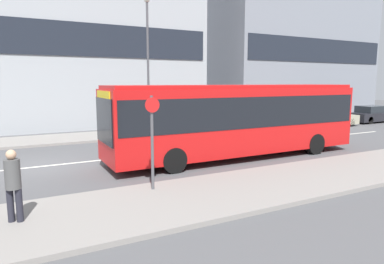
# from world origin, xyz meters

# --- Properties ---
(ground_plane) EXTENTS (120.00, 120.00, 0.00)m
(ground_plane) POSITION_xyz_m (0.00, 0.00, 0.00)
(ground_plane) COLOR #4F4F51
(sidewalk_near) EXTENTS (44.00, 3.50, 0.13)m
(sidewalk_near) POSITION_xyz_m (0.00, -6.25, 0.07)
(sidewalk_near) COLOR gray
(sidewalk_near) RESTS_ON ground_plane
(sidewalk_far) EXTENTS (44.00, 3.50, 0.13)m
(sidewalk_far) POSITION_xyz_m (0.00, 6.25, 0.07)
(sidewalk_far) COLOR gray
(sidewalk_far) RESTS_ON ground_plane
(lane_centerline) EXTENTS (41.80, 0.16, 0.01)m
(lane_centerline) POSITION_xyz_m (0.00, 0.00, 0.00)
(lane_centerline) COLOR silver
(lane_centerline) RESTS_ON ground_plane
(apartment_block_right_tower) EXTENTS (17.82, 6.35, 23.01)m
(apartment_block_right_tower) POSITION_xyz_m (25.71, 12.64, 11.50)
(apartment_block_right_tower) COLOR gray
(apartment_block_right_tower) RESTS_ON ground_plane
(city_bus) EXTENTS (11.69, 2.61, 3.20)m
(city_bus) POSITION_xyz_m (7.93, -2.19, 1.85)
(city_bus) COLOR red
(city_bus) RESTS_ON ground_plane
(parked_car_0) EXTENTS (4.28, 1.72, 1.27)m
(parked_car_0) POSITION_xyz_m (15.55, 3.59, 0.61)
(parked_car_0) COLOR maroon
(parked_car_0) RESTS_ON ground_plane
(parked_car_1) EXTENTS (4.30, 1.73, 1.25)m
(parked_car_1) POSITION_xyz_m (20.41, 3.33, 0.60)
(parked_car_1) COLOR #A39E84
(parked_car_1) RESTS_ON ground_plane
(parked_car_2) EXTENTS (4.46, 1.71, 1.38)m
(parked_car_2) POSITION_xyz_m (25.70, 3.59, 0.65)
(parked_car_2) COLOR black
(parked_car_2) RESTS_ON ground_plane
(pedestrian_near_stop) EXTENTS (0.34, 0.34, 1.70)m
(pedestrian_near_stop) POSITION_xyz_m (-0.90, -5.97, 1.09)
(pedestrian_near_stop) COLOR #23232D
(pedestrian_near_stop) RESTS_ON sidewalk_near
(bus_stop_sign) EXTENTS (0.44, 0.12, 2.81)m
(bus_stop_sign) POSITION_xyz_m (2.79, -5.18, 1.77)
(bus_stop_sign) COLOR #4C4C51
(bus_stop_sign) RESTS_ON sidewalk_near
(street_lamp) EXTENTS (0.36, 0.36, 8.22)m
(street_lamp) POSITION_xyz_m (6.67, 5.44, 5.04)
(street_lamp) COLOR #4C4C51
(street_lamp) RESTS_ON sidewalk_far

